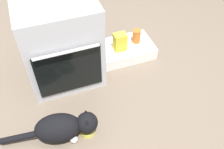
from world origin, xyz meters
TOP-DOWN VIEW (x-y plane):
  - ground at (0.00, 0.00)m, footprint 8.00×8.00m
  - oven at (-0.06, 0.38)m, footprint 0.62×0.62m
  - pantry_cabinet at (0.58, 0.43)m, footprint 0.54×0.35m
  - food_bowl at (-0.05, -0.32)m, footprint 0.11×0.11m
  - cat at (-0.22, -0.29)m, footprint 0.73×0.27m
  - snack_bag at (0.49, 0.39)m, footprint 0.12×0.09m
  - sauce_jar at (0.69, 0.44)m, footprint 0.08×0.08m

SIDE VIEW (x-z plane):
  - ground at x=0.00m, z-range 0.00..0.00m
  - food_bowl at x=-0.05m, z-range -0.01..0.06m
  - pantry_cabinet at x=0.58m, z-range 0.00..0.12m
  - cat at x=-0.22m, z-range 0.01..0.24m
  - sauce_jar at x=0.69m, z-range 0.12..0.26m
  - snack_bag at x=0.49m, z-range 0.12..0.30m
  - oven at x=-0.06m, z-range 0.00..0.78m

